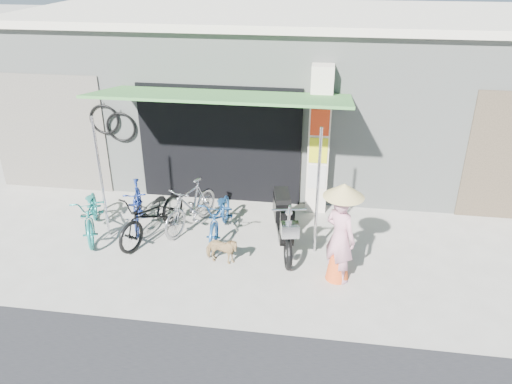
# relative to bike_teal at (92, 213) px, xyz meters

# --- Properties ---
(ground) EXTENTS (80.00, 80.00, 0.00)m
(ground) POSITION_rel_bike_teal_xyz_m (3.31, -0.79, -0.44)
(ground) COLOR #B0AA9F
(ground) RESTS_ON ground
(bicycle_shop) EXTENTS (12.30, 5.30, 3.66)m
(bicycle_shop) POSITION_rel_bike_teal_xyz_m (3.30, 4.30, 1.39)
(bicycle_shop) COLOR gray
(bicycle_shop) RESTS_ON ground
(shop_pillar) EXTENTS (0.42, 0.44, 3.00)m
(shop_pillar) POSITION_rel_bike_teal_xyz_m (4.16, 1.66, 1.05)
(shop_pillar) COLOR silver
(shop_pillar) RESTS_ON ground
(awning) EXTENTS (4.60, 1.88, 2.72)m
(awning) POSITION_rel_bike_teal_xyz_m (2.40, 0.84, 2.07)
(awning) COLOR #377133
(awning) RESTS_ON ground
(neighbour_left) EXTENTS (2.60, 0.06, 2.60)m
(neighbour_left) POSITION_rel_bike_teal_xyz_m (-1.69, 1.80, 0.86)
(neighbour_left) COLOR #6B665B
(neighbour_left) RESTS_ON ground
(bike_teal) EXTENTS (1.17, 1.79, 0.89)m
(bike_teal) POSITION_rel_bike_teal_xyz_m (0.00, 0.00, 0.00)
(bike_teal) COLOR #1B7C76
(bike_teal) RESTS_ON ground
(bike_blue) EXTENTS (0.83, 1.52, 0.88)m
(bike_blue) POSITION_rel_bike_teal_xyz_m (0.74, 0.41, -0.00)
(bike_blue) COLOR navy
(bike_blue) RESTS_ON ground
(bike_black) EXTENTS (1.22, 1.92, 0.95)m
(bike_black) POSITION_rel_bike_teal_xyz_m (1.19, 0.02, 0.03)
(bike_black) COLOR black
(bike_black) RESTS_ON ground
(bike_silver) EXTENTS (1.01, 1.66, 0.97)m
(bike_silver) POSITION_rel_bike_teal_xyz_m (1.80, 0.48, 0.04)
(bike_silver) COLOR #9F9FA3
(bike_silver) RESTS_ON ground
(bike_navy) EXTENTS (0.58, 1.63, 0.86)m
(bike_navy) POSITION_rel_bike_teal_xyz_m (2.42, 0.27, -0.01)
(bike_navy) COLOR #1D4C86
(bike_navy) RESTS_ON ground
(street_dog) EXTENTS (0.65, 0.35, 0.52)m
(street_dog) POSITION_rel_bike_teal_xyz_m (2.63, -0.64, -0.18)
(street_dog) COLOR tan
(street_dog) RESTS_ON ground
(moped) EXTENTS (0.70, 1.98, 1.13)m
(moped) POSITION_rel_bike_teal_xyz_m (3.62, 0.12, 0.07)
(moped) COLOR black
(moped) RESTS_ON ground
(nun) EXTENTS (0.67, 0.66, 1.74)m
(nun) POSITION_rel_bike_teal_xyz_m (4.61, -0.80, 0.42)
(nun) COLOR #D08C9D
(nun) RESTS_ON ground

